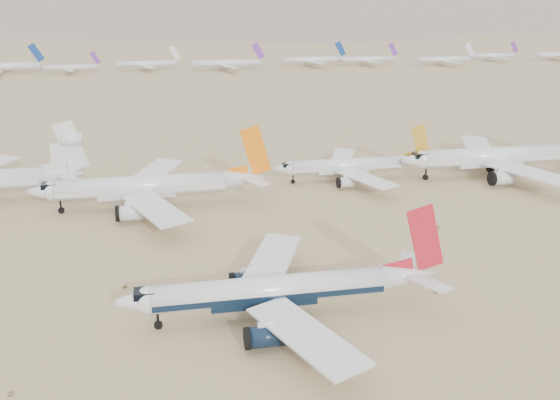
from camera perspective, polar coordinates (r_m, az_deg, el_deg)
name	(u,v)px	position (r m, az deg, el deg)	size (l,w,h in m)	color
ground	(305,310)	(107.19, 2.30, -10.03)	(7000.00, 7000.00, 0.00)	#8E7852
main_airliner	(283,289)	(102.87, 0.32, -8.18)	(51.56, 50.36, 18.20)	silver
row2_navy_widebody	(501,156)	(189.04, 19.53, 3.77)	(57.09, 55.83, 20.31)	silver
row2_gold_tail	(352,166)	(175.42, 6.59, 3.15)	(42.74, 41.80, 15.22)	silver
row2_orange_tail	(152,186)	(155.32, -11.65, 1.24)	(55.10, 53.90, 19.66)	silver
distant_storage_row	(174,63)	(412.18, -9.65, 12.23)	(561.76, 58.15, 16.11)	silver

